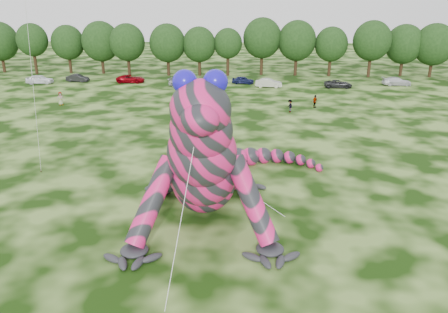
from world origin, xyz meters
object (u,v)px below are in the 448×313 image
Objects in this scene: tree_13 at (371,49)px; car_4 at (243,80)px; tree_11 at (297,48)px; car_1 at (78,78)px; tree_14 at (403,50)px; car_5 at (269,83)px; car_6 at (338,84)px; tree_6 at (128,50)px; tree_10 at (262,46)px; tree_8 at (199,51)px; tree_2 at (1,47)px; inflatable_gecko at (204,134)px; tree_15 at (433,50)px; car_3 at (182,82)px; tree_3 at (33,49)px; spectator_3 at (315,101)px; tree_9 at (228,52)px; car_2 at (131,79)px; spectator_2 at (290,106)px; tree_5 at (101,48)px; tree_7 at (168,50)px; car_7 at (397,81)px; spectator_4 at (61,98)px; tree_4 at (68,49)px; tree_12 at (331,52)px; spectator_5 at (209,134)px; spectator_1 at (181,116)px; car_0 at (40,79)px.

car_4 is at bearing -161.11° from tree_13.
car_1 is (-38.63, -8.67, -4.39)m from tree_11.
tree_14 is 31.19m from car_4.
car_5 is 11.34m from car_6.
tree_14 is at bearing -59.34° from car_5.
car_1 is at bearing -135.54° from tree_6.
tree_10 is 1.04× the size of tree_13.
tree_2 is at bearing 177.38° from tree_8.
tree_11 is 19.69m from tree_14.
tree_13 is at bearing 60.80° from inflatable_gecko.
tree_8 reaches higher than car_6.
tree_15 reaches higher than car_3.
tree_10 is (5.51, 55.34, 0.02)m from inflatable_gecko.
spectator_3 is at bearing -26.10° from tree_3.
car_4 is (2.97, -8.12, -3.70)m from tree_9.
tree_11 is 2.32× the size of car_5.
tree_14 is 2.02× the size of car_3.
spectator_2 is (25.68, -19.12, 0.16)m from car_2.
tree_2 is at bearing 179.06° from tree_5.
car_7 is (39.89, -7.62, -4.05)m from tree_7.
tree_7 is 5.23× the size of spectator_4.
tree_4 is (6.08, 1.64, -0.19)m from tree_3.
car_1 is 0.84× the size of car_3.
spectator_4 is (-54.24, -26.31, -3.80)m from tree_14.
tree_12 is 2.29× the size of car_1.
tree_14 reaches higher than car_2.
tree_6 is at bearing -177.71° from tree_14.
car_5 is at bearing -150.27° from tree_13.
tree_8 is at bearing -177.36° from tree_14.
car_3 is 25.57m from car_6.
tree_3 is 43.14m from tree_10.
car_5 is at bearing -135.87° from tree_12.
car_3 is (-7.01, -11.11, -3.66)m from tree_9.
tree_5 reaches higher than spectator_2.
car_2 is 2.56× the size of spectator_5.
spectator_2 is at bearing -128.94° from tree_14.
tree_11 is (23.87, 1.39, 0.30)m from tree_7.
spectator_4 is (-14.84, -13.83, 0.23)m from car_3.
tree_5 is 2.50× the size of car_1.
tree_10 reaches higher than tree_15.
spectator_4 reaches higher than spectator_1.
tree_10 reaches higher than tree_14.
tree_2 is 17.25m from car_0.
tree_5 is at bearing -2.43° from tree_4.
inflatable_gecko is 2.21× the size of tree_7.
inflatable_gecko reaches higher than tree_6.
tree_6 reaches higher than tree_14.
inflatable_gecko is 12.63× the size of spectator_2.
spectator_3 is (12.82, -24.58, -3.49)m from tree_9.
spectator_1 reaches higher than car_1.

